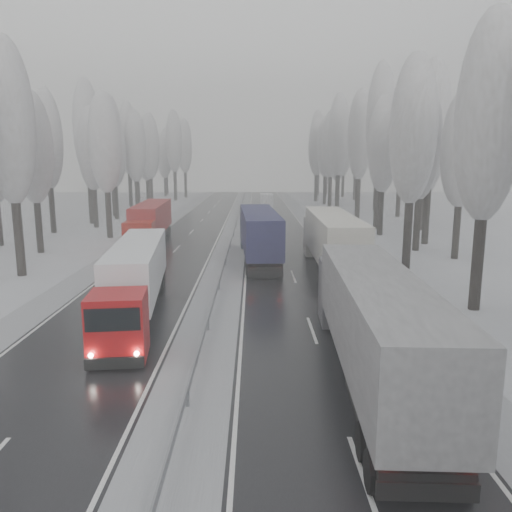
{
  "coord_description": "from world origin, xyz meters",
  "views": [
    {
      "loc": [
        2.3,
        -12.06,
        8.38
      ],
      "look_at": [
        2.45,
        20.68,
        2.2
      ],
      "focal_mm": 35.0,
      "sensor_mm": 36.0,
      "label": 1
    }
  ],
  "objects_px": {
    "box_truck_distant": "(266,201)",
    "truck_red_white": "(136,275)",
    "truck_grey_tarp": "(371,316)",
    "truck_cream_box": "(331,238)",
    "truck_blue_box": "(258,231)",
    "truck_red_red": "(150,221)"
  },
  "relations": [
    {
      "from": "box_truck_distant",
      "to": "truck_red_white",
      "type": "distance_m",
      "value": 64.74
    },
    {
      "from": "truck_grey_tarp",
      "to": "truck_blue_box",
      "type": "distance_m",
      "value": 24.14
    },
    {
      "from": "truck_cream_box",
      "to": "truck_red_white",
      "type": "bearing_deg",
      "value": -138.66
    },
    {
      "from": "truck_blue_box",
      "to": "truck_red_red",
      "type": "bearing_deg",
      "value": 139.51
    },
    {
      "from": "box_truck_distant",
      "to": "truck_red_white",
      "type": "bearing_deg",
      "value": -98.54
    },
    {
      "from": "truck_grey_tarp",
      "to": "truck_red_red",
      "type": "xyz_separation_m",
      "value": [
        -15.02,
        32.1,
        -0.12
      ]
    },
    {
      "from": "truck_cream_box",
      "to": "truck_red_white",
      "type": "distance_m",
      "value": 16.37
    },
    {
      "from": "truck_blue_box",
      "to": "truck_red_white",
      "type": "bearing_deg",
      "value": -117.6
    },
    {
      "from": "box_truck_distant",
      "to": "truck_red_red",
      "type": "height_order",
      "value": "truck_red_red"
    },
    {
      "from": "truck_grey_tarp",
      "to": "truck_cream_box",
      "type": "xyz_separation_m",
      "value": [
        1.38,
        19.21,
        0.1
      ]
    },
    {
      "from": "truck_blue_box",
      "to": "truck_red_red",
      "type": "height_order",
      "value": "truck_blue_box"
    },
    {
      "from": "truck_cream_box",
      "to": "truck_blue_box",
      "type": "bearing_deg",
      "value": 140.9
    },
    {
      "from": "truck_blue_box",
      "to": "truck_red_red",
      "type": "distance_m",
      "value": 13.72
    },
    {
      "from": "truck_red_white",
      "to": "truck_red_red",
      "type": "distance_m",
      "value": 23.89
    },
    {
      "from": "truck_blue_box",
      "to": "box_truck_distant",
      "type": "distance_m",
      "value": 48.94
    },
    {
      "from": "truck_grey_tarp",
      "to": "truck_cream_box",
      "type": "relative_size",
      "value": 0.97
    },
    {
      "from": "truck_cream_box",
      "to": "truck_red_white",
      "type": "relative_size",
      "value": 1.17
    },
    {
      "from": "truck_blue_box",
      "to": "truck_cream_box",
      "type": "xyz_separation_m",
      "value": [
        5.5,
        -4.58,
        0.1
      ]
    },
    {
      "from": "truck_grey_tarp",
      "to": "truck_red_red",
      "type": "height_order",
      "value": "truck_grey_tarp"
    },
    {
      "from": "truck_grey_tarp",
      "to": "truck_cream_box",
      "type": "height_order",
      "value": "truck_cream_box"
    },
    {
      "from": "truck_blue_box",
      "to": "truck_cream_box",
      "type": "relative_size",
      "value": 0.97
    },
    {
      "from": "truck_blue_box",
      "to": "truck_red_red",
      "type": "relative_size",
      "value": 1.05
    }
  ]
}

